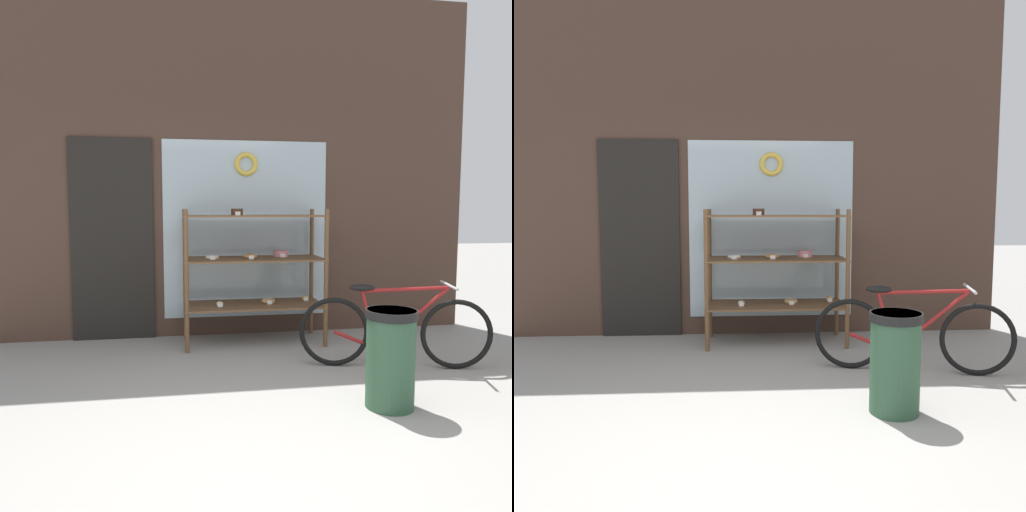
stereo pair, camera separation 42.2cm
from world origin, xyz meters
The scene contains 5 objects.
ground_plane centered at (0.00, 0.00, 0.00)m, with size 30.00×30.00×0.00m, color gray.
storefront_facade centered at (-0.03, 2.74, 1.79)m, with size 5.42×0.13×3.68m.
display_case centered at (0.23, 2.31, 0.83)m, with size 1.41×0.58×1.38m.
bicycle centered at (1.30, 1.32, 0.33)m, with size 1.61×0.56×0.74m.
trash_bin centered at (0.90, 0.50, 0.37)m, with size 0.35×0.35×0.69m.
Camera 1 is at (-0.57, -2.67, 1.39)m, focal length 35.00 mm.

